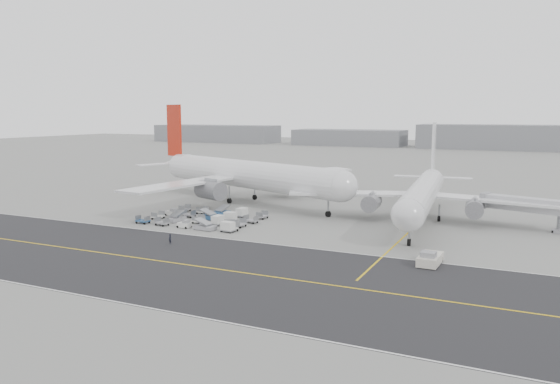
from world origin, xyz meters
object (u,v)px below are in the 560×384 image
at_px(jet_bridge, 524,206).
at_px(ground_crew_a, 170,239).
at_px(pushback_tug, 430,259).
at_px(airliner_b, 423,193).
at_px(airliner_a, 243,174).

relative_size(jet_bridge, ground_crew_a, 9.31).
distance_m(pushback_tug, ground_crew_a, 40.26).
bearing_deg(jet_bridge, pushback_tug, -92.15).
xyz_separation_m(jet_bridge, ground_crew_a, (-50.91, -37.66, -3.24)).
relative_size(airliner_b, ground_crew_a, 32.44).
distance_m(airliner_a, ground_crew_a, 43.43).
xyz_separation_m(airliner_b, jet_bridge, (17.95, 0.89, -1.32)).
height_order(airliner_a, ground_crew_a, airliner_a).
height_order(airliner_a, airliner_b, airliner_a).
relative_size(pushback_tug, ground_crew_a, 4.44).
xyz_separation_m(airliner_b, ground_crew_a, (-32.96, -36.77, -4.56)).
bearing_deg(airliner_b, jet_bridge, -2.47).
bearing_deg(jet_bridge, airliner_b, -160.47).
height_order(pushback_tug, jet_bridge, jet_bridge).
distance_m(airliner_b, jet_bridge, 18.03).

